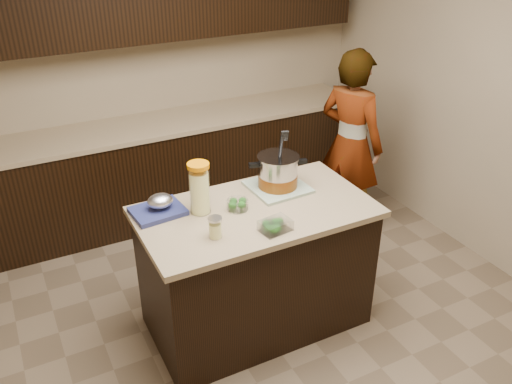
# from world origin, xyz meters

# --- Properties ---
(ground_plane) EXTENTS (4.00, 4.00, 0.00)m
(ground_plane) POSITION_xyz_m (0.00, 0.00, 0.00)
(ground_plane) COLOR brown
(ground_plane) RESTS_ON ground
(room_shell) EXTENTS (4.04, 4.04, 2.72)m
(room_shell) POSITION_xyz_m (0.00, 0.00, 1.71)
(room_shell) COLOR tan
(room_shell) RESTS_ON ground
(back_cabinets) EXTENTS (3.60, 0.63, 2.33)m
(back_cabinets) POSITION_xyz_m (0.00, 1.74, 0.94)
(back_cabinets) COLOR black
(back_cabinets) RESTS_ON ground
(island) EXTENTS (1.46, 0.81, 0.90)m
(island) POSITION_xyz_m (0.00, 0.00, 0.45)
(island) COLOR black
(island) RESTS_ON ground
(dish_towel) EXTENTS (0.38, 0.38, 0.02)m
(dish_towel) POSITION_xyz_m (0.25, 0.18, 0.91)
(dish_towel) COLOR #507854
(dish_towel) RESTS_ON island
(stock_pot) EXTENTS (0.38, 0.34, 0.39)m
(stock_pot) POSITION_xyz_m (0.25, 0.18, 1.01)
(stock_pot) COLOR #B7B7BC
(stock_pot) RESTS_ON dish_towel
(lemonade_pitcher) EXTENTS (0.17, 0.17, 0.32)m
(lemonade_pitcher) POSITION_xyz_m (-0.32, 0.13, 1.05)
(lemonade_pitcher) COLOR #F6F596
(lemonade_pitcher) RESTS_ON island
(mason_jar) EXTENTS (0.11, 0.11, 0.13)m
(mason_jar) POSITION_xyz_m (-0.35, -0.17, 0.96)
(mason_jar) COLOR #F6F596
(mason_jar) RESTS_ON island
(broccoli_tub_left) EXTENTS (0.14, 0.14, 0.06)m
(broccoli_tub_left) POSITION_xyz_m (-0.10, 0.05, 0.93)
(broccoli_tub_left) COLOR silver
(broccoli_tub_left) RESTS_ON island
(broccoli_tub_right) EXTENTS (0.14, 0.14, 0.06)m
(broccoli_tub_right) POSITION_xyz_m (-0.03, -0.26, 0.93)
(broccoli_tub_right) COLOR silver
(broccoli_tub_right) RESTS_ON island
(broccoli_tub_rect) EXTENTS (0.19, 0.15, 0.06)m
(broccoli_tub_rect) POSITION_xyz_m (-0.01, -0.27, 0.93)
(broccoli_tub_rect) COLOR silver
(broccoli_tub_rect) RESTS_ON island
(blue_tray) EXTENTS (0.33, 0.27, 0.12)m
(blue_tray) POSITION_xyz_m (-0.55, 0.23, 0.94)
(blue_tray) COLOR navy
(blue_tray) RESTS_ON island
(person) EXTENTS (0.57, 0.68, 1.60)m
(person) POSITION_xyz_m (1.26, 0.74, 0.80)
(person) COLOR gray
(person) RESTS_ON ground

